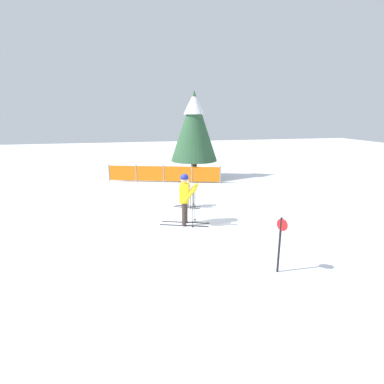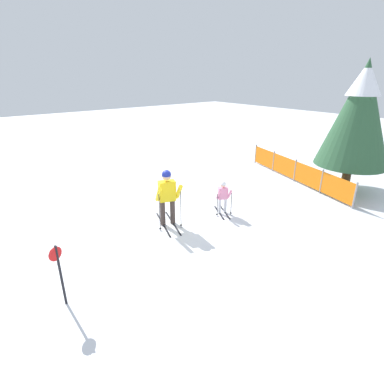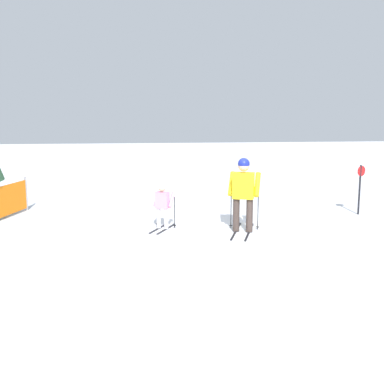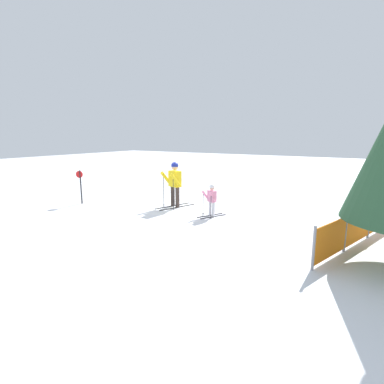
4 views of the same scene
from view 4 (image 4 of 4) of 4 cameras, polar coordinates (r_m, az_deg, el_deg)
name	(u,v)px [view 4 (image 4 of 4)]	position (r m, az deg, el deg)	size (l,w,h in m)	color
ground_plane	(178,206)	(11.58, -2.59, -2.70)	(60.00, 60.00, 0.00)	white
skier_adult	(174,181)	(11.27, -3.37, 2.20)	(1.64, 0.91, 1.72)	black
skier_child	(211,198)	(10.01, 3.73, -1.14)	(1.03, 0.68, 1.10)	black
safety_fence	(369,221)	(9.27, 30.68, -4.71)	(5.78, 1.85, 0.94)	gray
trail_marker	(80,183)	(12.65, -20.48, 1.61)	(0.13, 0.26, 1.34)	black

